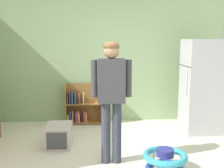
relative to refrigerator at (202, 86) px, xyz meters
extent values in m
plane|color=silver|center=(-1.89, -1.48, -0.89)|extent=(12.00, 12.00, 0.00)
cube|color=#96B783|center=(-1.89, 0.85, 0.46)|extent=(5.20, 0.06, 2.70)
cube|color=#B7BABF|center=(0.00, 0.00, 0.00)|extent=(0.70, 0.68, 1.78)
cylinder|color=silver|center=(-0.36, -0.17, 0.09)|extent=(0.02, 0.02, 0.50)
cube|color=#333333|center=(-0.35, 0.00, 0.39)|extent=(0.01, 0.67, 0.01)
cube|color=olive|center=(-2.66, 0.63, -0.47)|extent=(0.02, 0.28, 0.85)
cube|color=olive|center=(-1.88, 0.63, -0.47)|extent=(0.02, 0.28, 0.85)
cube|color=olive|center=(-2.27, 0.76, -0.47)|extent=(0.80, 0.02, 0.85)
cube|color=olive|center=(-2.27, 0.63, -0.86)|extent=(0.76, 0.24, 0.02)
cube|color=olive|center=(-2.27, 0.63, -0.46)|extent=(0.76, 0.24, 0.02)
cube|color=gold|center=(-2.62, 0.60, -0.76)|extent=(0.03, 0.17, 0.17)
cube|color=#443B43|center=(-2.62, 0.60, -0.35)|extent=(0.02, 0.17, 0.19)
cube|color=#2E5598|center=(-2.57, 0.60, -0.73)|extent=(0.02, 0.17, 0.24)
cube|color=#433343|center=(-2.57, 0.60, -0.32)|extent=(0.02, 0.17, 0.25)
cube|color=olive|center=(-2.52, 0.60, -0.72)|extent=(0.03, 0.17, 0.25)
cube|color=#204DA1|center=(-2.53, 0.60, -0.34)|extent=(0.03, 0.17, 0.22)
cube|color=purple|center=(-2.45, 0.60, -0.73)|extent=(0.03, 0.17, 0.24)
cube|color=#3B4535|center=(-2.46, 0.60, -0.33)|extent=(0.03, 0.17, 0.23)
cube|color=orange|center=(-2.41, 0.60, -0.73)|extent=(0.03, 0.17, 0.24)
cube|color=#933E8C|center=(-2.40, 0.60, -0.36)|extent=(0.03, 0.17, 0.16)
cube|color=silver|center=(-2.39, 0.60, -0.77)|extent=(0.02, 0.17, 0.16)
cube|color=orange|center=(-2.39, 0.60, -0.34)|extent=(0.02, 0.17, 0.21)
cube|color=orange|center=(-2.24, 0.60, -0.74)|extent=(0.03, 0.17, 0.22)
cube|color=beige|center=(-2.29, 0.60, -0.34)|extent=(0.02, 0.17, 0.22)
cube|color=#8E3A91|center=(-2.28, 0.60, -0.73)|extent=(0.03, 0.17, 0.24)
cylinder|color=#373C4B|center=(-1.90, -1.32, -0.44)|extent=(0.13, 0.13, 0.90)
cylinder|color=#373C4B|center=(-1.74, -1.32, -0.44)|extent=(0.13, 0.13, 0.90)
cube|color=#403F47|center=(-1.82, -1.32, 0.31)|extent=(0.38, 0.22, 0.61)
cylinder|color=#403F47|center=(-2.06, -1.32, 0.34)|extent=(0.09, 0.09, 0.52)
cylinder|color=#403F47|center=(-1.58, -1.32, 0.34)|extent=(0.09, 0.09, 0.52)
sphere|color=tan|center=(-1.82, -1.32, 0.73)|extent=(0.22, 0.22, 0.22)
ellipsoid|color=brown|center=(-1.82, -1.32, 0.79)|extent=(0.23, 0.23, 0.14)
torus|color=#34A7BC|center=(-1.11, -1.65, -0.67)|extent=(0.60, 0.60, 0.08)
cylinder|color=navy|center=(-1.11, -1.65, -0.62)|extent=(0.23, 0.23, 0.10)
cylinder|color=silver|center=(-0.89, -1.65, -0.76)|extent=(0.02, 0.02, 0.18)
cylinder|color=silver|center=(-1.22, -1.46, -0.76)|extent=(0.02, 0.02, 0.18)
cube|color=beige|center=(-2.66, -0.62, -0.71)|extent=(0.42, 0.54, 0.36)
cube|color=#424247|center=(-2.66, -0.89, -0.71)|extent=(0.32, 0.01, 0.27)
camera|label=1|loc=(-2.03, -5.16, 0.88)|focal=44.72mm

